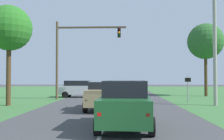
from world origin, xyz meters
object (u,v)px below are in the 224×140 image
(red_suv_near, at_px, (125,103))
(traffic_light, at_px, (75,48))
(extra_tree_1, at_px, (9,29))
(pickup_truck_lead, at_px, (103,96))
(utility_pole_right, at_px, (215,43))
(keep_moving_sign, at_px, (188,85))
(crossing_suv_far, at_px, (79,88))
(oak_tree_right, at_px, (205,42))

(red_suv_near, relative_size, traffic_light, 0.62)
(extra_tree_1, bearing_deg, red_suv_near, -43.43)
(pickup_truck_lead, height_order, utility_pole_right, utility_pole_right)
(traffic_light, relative_size, extra_tree_1, 0.99)
(pickup_truck_lead, distance_m, extra_tree_1, 9.31)
(keep_moving_sign, height_order, crossing_suv_far, keep_moving_sign)
(pickup_truck_lead, distance_m, utility_pole_right, 9.78)
(pickup_truck_lead, xyz_separation_m, keep_moving_sign, (7.02, 5.16, 0.54))
(red_suv_near, relative_size, oak_tree_right, 0.57)
(oak_tree_right, bearing_deg, red_suv_near, -116.90)
(traffic_light, distance_m, keep_moving_sign, 11.32)
(traffic_light, height_order, keep_moving_sign, traffic_light)
(red_suv_near, height_order, traffic_light, traffic_light)
(extra_tree_1, bearing_deg, pickup_truck_lead, -16.61)
(red_suv_near, height_order, crossing_suv_far, red_suv_near)
(crossing_suv_far, xyz_separation_m, extra_tree_1, (-4.10, -8.50, 5.03))
(red_suv_near, xyz_separation_m, crossing_suv_far, (-4.83, 16.95, -0.11))
(crossing_suv_far, bearing_deg, keep_moving_sign, -28.14)
(oak_tree_right, bearing_deg, utility_pole_right, -104.23)
(pickup_truck_lead, xyz_separation_m, utility_pole_right, (8.52, 2.81, 3.90))
(traffic_light, relative_size, crossing_suv_far, 1.75)
(oak_tree_right, relative_size, utility_pole_right, 0.87)
(crossing_suv_far, bearing_deg, traffic_light, -89.17)
(red_suv_near, relative_size, extra_tree_1, 0.62)
(traffic_light, distance_m, utility_pole_right, 12.92)
(keep_moving_sign, bearing_deg, traffic_light, 165.45)
(crossing_suv_far, bearing_deg, extra_tree_1, -115.73)
(keep_moving_sign, relative_size, crossing_suv_far, 0.53)
(utility_pole_right, distance_m, extra_tree_1, 16.08)
(oak_tree_right, bearing_deg, crossing_suv_far, -171.90)
(traffic_light, bearing_deg, pickup_truck_lead, -66.79)
(keep_moving_sign, relative_size, oak_tree_right, 0.28)
(utility_pole_right, bearing_deg, crossing_suv_far, 146.38)
(traffic_light, distance_m, oak_tree_right, 15.30)
(pickup_truck_lead, bearing_deg, red_suv_near, -77.16)
(traffic_light, distance_m, crossing_suv_far, 5.02)
(red_suv_near, relative_size, keep_moving_sign, 2.07)
(pickup_truck_lead, bearing_deg, extra_tree_1, 163.39)
(utility_pole_right, bearing_deg, extra_tree_1, -177.98)
(keep_moving_sign, bearing_deg, crossing_suv_far, 151.86)
(traffic_light, bearing_deg, utility_pole_right, -23.01)
(traffic_light, bearing_deg, red_suv_near, -71.21)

